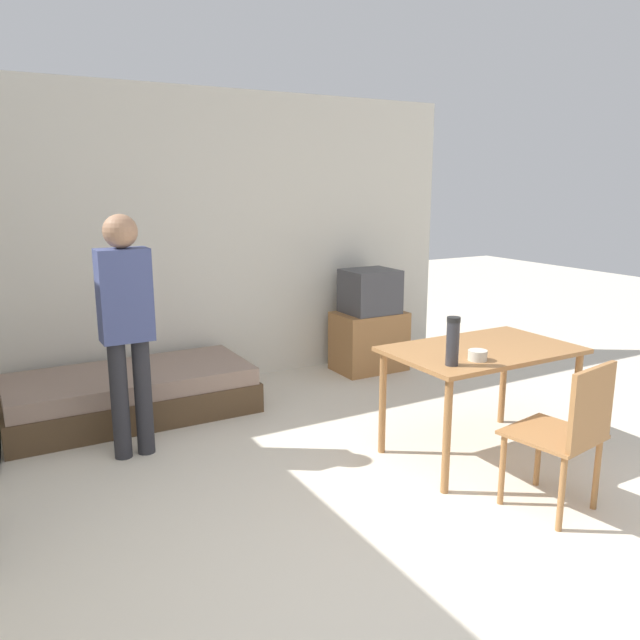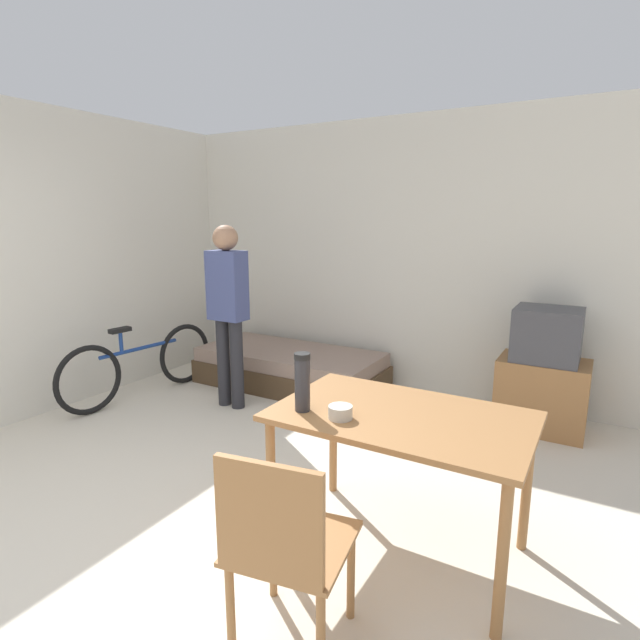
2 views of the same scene
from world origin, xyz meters
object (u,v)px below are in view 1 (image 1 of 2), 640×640
wooden_chair (569,429)px  mate_bowl (478,355)px  daybed (132,394)px  dining_table (481,360)px  person_standing (126,319)px  thermos_flask (453,339)px  tv (369,325)px

wooden_chair → mate_bowl: wooden_chair is taller
daybed → dining_table: dining_table is taller
daybed → wooden_chair: bearing=-56.9°
dining_table → person_standing: (-2.12, 1.16, 0.30)m
thermos_flask → person_standing: bearing=140.4°
person_standing → daybed: bearing=78.1°
daybed → dining_table: bearing=-44.4°
daybed → tv: tv is taller
daybed → thermos_flask: size_ratio=6.38×
tv → wooden_chair: tv is taller
wooden_chair → person_standing: person_standing is taller
wooden_chair → thermos_flask: (-0.31, 0.65, 0.42)m
daybed → person_standing: person_standing is taller
daybed → person_standing: bearing=-101.9°
tv → dining_table: bearing=-102.5°
person_standing → tv: bearing=19.2°
thermos_flask → mate_bowl: 0.26m
tv → mate_bowl: size_ratio=8.51×
tv → dining_table: (-0.46, -2.05, 0.21)m
mate_bowl → thermos_flask: bearing=-178.6°
thermos_flask → mate_bowl: bearing=1.4°
dining_table → person_standing: bearing=151.4°
daybed → mate_bowl: (1.72, -2.13, 0.62)m
wooden_chair → thermos_flask: size_ratio=2.97×
tv → thermos_flask: thermos_flask is taller
wooden_chair → thermos_flask: 0.83m
daybed → dining_table: size_ratio=1.52×
tv → dining_table: tv is taller
dining_table → thermos_flask: thermos_flask is taller
daybed → mate_bowl: 2.80m
dining_table → wooden_chair: (-0.14, -0.86, -0.16)m
wooden_chair → thermos_flask: thermos_flask is taller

